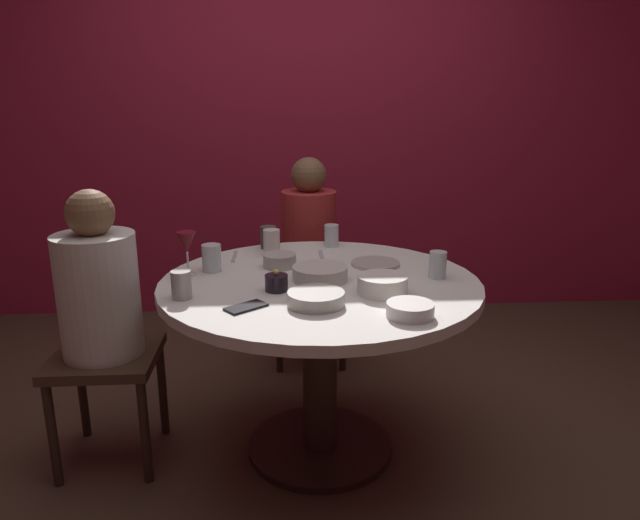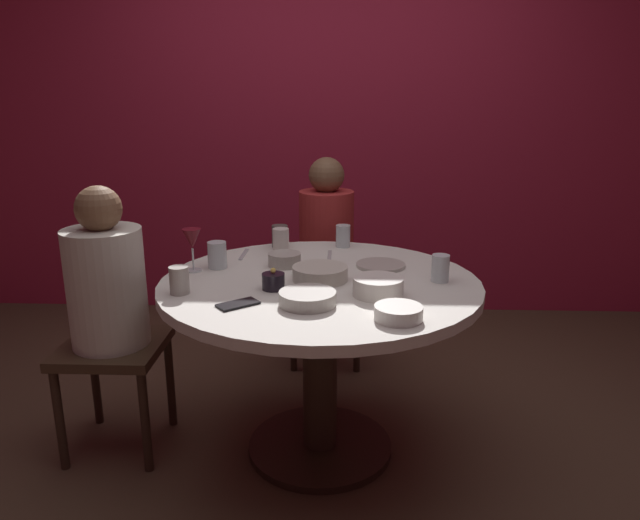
% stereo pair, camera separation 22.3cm
% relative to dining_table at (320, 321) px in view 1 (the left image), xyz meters
% --- Properties ---
extents(ground_plane, '(8.00, 8.00, 0.00)m').
position_rel_dining_table_xyz_m(ground_plane, '(0.00, 0.00, -0.58)').
color(ground_plane, '#4C3828').
extents(back_wall, '(6.00, 0.10, 2.60)m').
position_rel_dining_table_xyz_m(back_wall, '(0.00, 1.75, 0.72)').
color(back_wall, maroon).
rests_on(back_wall, ground).
extents(dining_table, '(1.24, 1.24, 0.75)m').
position_rel_dining_table_xyz_m(dining_table, '(0.00, 0.00, 0.00)').
color(dining_table, silver).
rests_on(dining_table, ground).
extents(seated_diner_left, '(0.40, 0.40, 1.11)m').
position_rel_dining_table_xyz_m(seated_diner_left, '(-0.84, 0.00, 0.11)').
color(seated_diner_left, '#3F2D1E').
rests_on(seated_diner_left, ground).
extents(seated_diner_back, '(0.40, 0.40, 1.13)m').
position_rel_dining_table_xyz_m(seated_diner_back, '(0.00, 0.90, 0.12)').
color(seated_diner_back, '#3F2D1E').
rests_on(seated_diner_back, ground).
extents(candle_holder, '(0.08, 0.08, 0.08)m').
position_rel_dining_table_xyz_m(candle_holder, '(-0.17, -0.12, 0.20)').
color(candle_holder, black).
rests_on(candle_holder, dining_table).
extents(wine_glass, '(0.08, 0.08, 0.18)m').
position_rel_dining_table_xyz_m(wine_glass, '(-0.52, 0.10, 0.30)').
color(wine_glass, silver).
rests_on(wine_glass, dining_table).
extents(dinner_plate, '(0.20, 0.20, 0.01)m').
position_rel_dining_table_xyz_m(dinner_plate, '(0.25, 0.19, 0.18)').
color(dinner_plate, '#B2ADA3').
rests_on(dinner_plate, dining_table).
extents(cell_phone, '(0.15, 0.14, 0.01)m').
position_rel_dining_table_xyz_m(cell_phone, '(-0.27, -0.29, 0.17)').
color(cell_phone, black).
rests_on(cell_phone, dining_table).
extents(bowl_serving_large, '(0.20, 0.20, 0.05)m').
position_rel_dining_table_xyz_m(bowl_serving_large, '(-0.03, -0.28, 0.19)').
color(bowl_serving_large, '#B2ADA3').
rests_on(bowl_serving_large, dining_table).
extents(bowl_salad_center, '(0.21, 0.21, 0.05)m').
position_rel_dining_table_xyz_m(bowl_salad_center, '(-0.00, -0.00, 0.20)').
color(bowl_salad_center, beige).
rests_on(bowl_salad_center, dining_table).
extents(bowl_small_white, '(0.18, 0.18, 0.07)m').
position_rel_dining_table_xyz_m(bowl_small_white, '(0.21, -0.17, 0.20)').
color(bowl_small_white, silver).
rests_on(bowl_small_white, dining_table).
extents(bowl_sauce_side, '(0.14, 0.14, 0.05)m').
position_rel_dining_table_xyz_m(bowl_sauce_side, '(-0.16, 0.19, 0.20)').
color(bowl_sauce_side, '#B2ADA3').
rests_on(bowl_sauce_side, dining_table).
extents(bowl_rice_portion, '(0.16, 0.16, 0.05)m').
position_rel_dining_table_xyz_m(bowl_rice_portion, '(0.27, -0.40, 0.19)').
color(bowl_rice_portion, silver).
rests_on(bowl_rice_portion, dining_table).
extents(cup_near_candle, '(0.07, 0.07, 0.10)m').
position_rel_dining_table_xyz_m(cup_near_candle, '(0.46, 0.00, 0.22)').
color(cup_near_candle, silver).
rests_on(cup_near_candle, dining_table).
extents(cup_by_left_diner, '(0.07, 0.07, 0.10)m').
position_rel_dining_table_xyz_m(cup_by_left_diner, '(-0.50, -0.18, 0.22)').
color(cup_by_left_diner, '#B2ADA3').
rests_on(cup_by_left_diner, dining_table).
extents(cup_by_right_diner, '(0.08, 0.08, 0.11)m').
position_rel_dining_table_xyz_m(cup_by_right_diner, '(-0.43, 0.15, 0.22)').
color(cup_by_right_diner, silver).
rests_on(cup_by_right_diner, dining_table).
extents(cup_center_front, '(0.07, 0.07, 0.10)m').
position_rel_dining_table_xyz_m(cup_center_front, '(-0.21, 0.50, 0.22)').
color(cup_center_front, '#4C4742').
rests_on(cup_center_front, dining_table).
extents(cup_far_edge, '(0.07, 0.07, 0.10)m').
position_rel_dining_table_xyz_m(cup_far_edge, '(0.09, 0.52, 0.22)').
color(cup_far_edge, silver).
rests_on(cup_far_edge, dining_table).
extents(cup_beside_wine, '(0.07, 0.07, 0.11)m').
position_rel_dining_table_xyz_m(cup_beside_wine, '(-0.19, 0.39, 0.23)').
color(cup_beside_wine, silver).
rests_on(cup_beside_wine, dining_table).
extents(fork_near_plate, '(0.02, 0.18, 0.01)m').
position_rel_dining_table_xyz_m(fork_near_plate, '(-0.36, 0.35, 0.17)').
color(fork_near_plate, '#B7B7BC').
rests_on(fork_near_plate, dining_table).
extents(knife_near_plate, '(0.02, 0.18, 0.01)m').
position_rel_dining_table_xyz_m(knife_near_plate, '(0.03, 0.34, 0.17)').
color(knife_near_plate, '#B7B7BC').
rests_on(knife_near_plate, dining_table).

